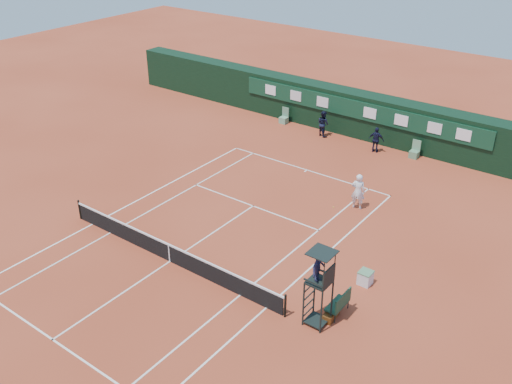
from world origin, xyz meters
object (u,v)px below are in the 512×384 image
Objects in this scene: tennis_net at (169,252)px; cooler at (365,278)px; player_bench at (340,303)px; umpire_chair at (319,273)px; player at (358,191)px.

cooler is (7.99, 3.87, -0.18)m from tennis_net.
umpire_chair is at bearing -115.10° from player_bench.
player_bench is 0.59× the size of player.
umpire_chair is at bearing -96.30° from cooler.
player reaches higher than tennis_net.
umpire_chair is 9.72m from player.
player_bench reaches higher than cooler.
umpire_chair is 4.07m from cooler.
tennis_net is at bearing -154.18° from cooler.
umpire_chair is at bearing 93.91° from player.
player_bench is 1.86× the size of cooler.
tennis_net and player_bench have the same top height.
tennis_net is 20.00× the size of cooler.
player is (4.59, 9.55, 0.51)m from tennis_net.
umpire_chair reaches higher than tennis_net.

